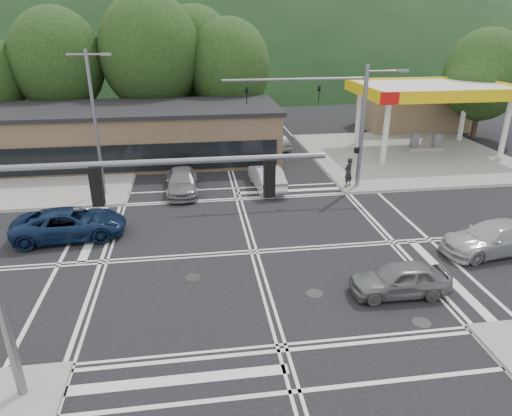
{
  "coord_description": "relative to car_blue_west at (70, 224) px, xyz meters",
  "views": [
    {
      "loc": [
        -2.7,
        -19.69,
        10.6
      ],
      "look_at": [
        0.42,
        2.21,
        1.4
      ],
      "focal_mm": 32.0,
      "sensor_mm": 36.0,
      "label": 1
    }
  ],
  "objects": [
    {
      "name": "commercial_row",
      "position": [
        1.23,
        14.05,
        1.22
      ],
      "size": [
        24.0,
        8.0,
        4.0
      ],
      "primitive_type": "cube",
      "color": "brown",
      "rests_on": "ground"
    },
    {
      "name": "streetlight_nw",
      "position": [
        0.79,
        6.05,
        4.27
      ],
      "size": [
        2.5,
        0.25,
        9.0
      ],
      "color": "slate",
      "rests_on": "ground"
    },
    {
      "name": "tree_n_b",
      "position": [
        3.23,
        21.05,
        7.01
      ],
      "size": [
        9.0,
        9.0,
        12.98
      ],
      "color": "#382619",
      "rests_on": "ground"
    },
    {
      "name": "sidewalk_nw",
      "position": [
        -5.77,
        12.05,
        -0.7
      ],
      "size": [
        16.0,
        16.0,
        0.15
      ],
      "primitive_type": "cube",
      "color": "gray",
      "rests_on": "ground"
    },
    {
      "name": "signal_mast_sw",
      "position": [
        2.84,
        -11.15,
        4.34
      ],
      "size": [
        9.14,
        0.28,
        8.0
      ],
      "color": "slate",
      "rests_on": "ground"
    },
    {
      "name": "car_silver_east",
      "position": [
        20.73,
        -4.58,
        -0.02
      ],
      "size": [
        5.43,
        2.78,
        1.51
      ],
      "primitive_type": "imported",
      "rotation": [
        0.0,
        0.0,
        -1.44
      ],
      "color": "#AAAEB1",
      "rests_on": "ground"
    },
    {
      "name": "gas_station_canopy",
      "position": [
        26.22,
        13.05,
        4.26
      ],
      "size": [
        12.32,
        8.34,
        5.75
      ],
      "color": "silver",
      "rests_on": "ground"
    },
    {
      "name": "car_blue_west",
      "position": [
        0.0,
        0.0,
        0.0
      ],
      "size": [
        5.82,
        3.1,
        1.56
      ],
      "primitive_type": "imported",
      "rotation": [
        0.0,
        0.0,
        1.66
      ],
      "color": "#0E1F3F",
      "rests_on": "ground"
    },
    {
      "name": "car_northbound",
      "position": [
        5.69,
        6.05,
        -0.06
      ],
      "size": [
        2.05,
        4.95,
        1.43
      ],
      "primitive_type": "imported",
      "rotation": [
        0.0,
        0.0,
        0.01
      ],
      "color": "slate",
      "rests_on": "ground"
    },
    {
      "name": "signal_mast_ne",
      "position": [
        16.18,
        5.25,
        4.29
      ],
      "size": [
        11.65,
        0.3,
        8.0
      ],
      "color": "slate",
      "rests_on": "ground"
    },
    {
      "name": "tree_ne",
      "position": [
        33.23,
        17.05,
        5.06
      ],
      "size": [
        7.2,
        7.2,
        9.99
      ],
      "color": "#382619",
      "rests_on": "ground"
    },
    {
      "name": "hill_north",
      "position": [
        9.23,
        87.05,
        -0.78
      ],
      "size": [
        252.0,
        126.0,
        140.0
      ],
      "primitive_type": "ellipsoid",
      "color": "black",
      "rests_on": "ground"
    },
    {
      "name": "sidewalk_ne",
      "position": [
        24.23,
        12.05,
        -0.7
      ],
      "size": [
        16.0,
        16.0,
        0.15
      ],
      "primitive_type": "cube",
      "color": "gray",
      "rests_on": "ground"
    },
    {
      "name": "ground",
      "position": [
        9.23,
        -2.95,
        -0.78
      ],
      "size": [
        120.0,
        120.0,
        0.0
      ],
      "primitive_type": "plane",
      "color": "black",
      "rests_on": "ground"
    },
    {
      "name": "car_grey_center",
      "position": [
        14.68,
        -7.45,
        -0.08
      ],
      "size": [
        4.13,
        1.73,
        1.4
      ],
      "primitive_type": "imported",
      "rotation": [
        0.0,
        0.0,
        -1.59
      ],
      "color": "slate",
      "rests_on": "ground"
    },
    {
      "name": "tree_n_c",
      "position": [
        10.23,
        21.05,
        5.71
      ],
      "size": [
        7.6,
        7.6,
        10.87
      ],
      "color": "#382619",
      "rests_on": "ground"
    },
    {
      "name": "car_queue_b",
      "position": [
        13.9,
        15.87,
        -0.06
      ],
      "size": [
        2.13,
        4.37,
        1.44
      ],
      "primitive_type": "imported",
      "rotation": [
        0.0,
        0.0,
        3.25
      ],
      "color": "#B7B6B2",
      "rests_on": "ground"
    },
    {
      "name": "tree_n_e",
      "position": [
        7.23,
        25.05,
        6.36
      ],
      "size": [
        8.4,
        8.4,
        11.98
      ],
      "color": "#382619",
      "rests_on": "ground"
    },
    {
      "name": "tree_n_a",
      "position": [
        -4.77,
        21.05,
        6.36
      ],
      "size": [
        8.0,
        8.0,
        11.75
      ],
      "color": "#382619",
      "rests_on": "ground"
    },
    {
      "name": "convenience_store",
      "position": [
        29.23,
        22.05,
        1.12
      ],
      "size": [
        10.0,
        6.0,
        3.8
      ],
      "primitive_type": "cube",
      "color": "#846B4F",
      "rests_on": "ground"
    },
    {
      "name": "pedestrian",
      "position": [
        16.73,
        5.22,
        0.34
      ],
      "size": [
        0.85,
        0.78,
        1.95
      ],
      "primitive_type": "imported",
      "rotation": [
        0.0,
        0.0,
        3.73
      ],
      "color": "black",
      "rests_on": "sidewalk_ne"
    },
    {
      "name": "car_queue_a",
      "position": [
        11.34,
        6.05,
        0.0
      ],
      "size": [
        2.01,
        4.85,
        1.56
      ],
      "primitive_type": "imported",
      "rotation": [
        0.0,
        0.0,
        3.22
      ],
      "color": "silver",
      "rests_on": "ground"
    }
  ]
}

